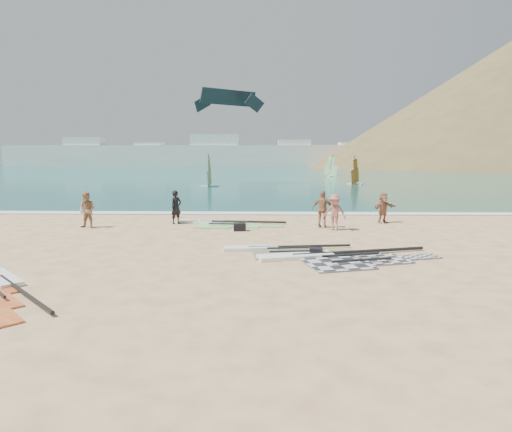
{
  "coord_description": "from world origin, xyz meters",
  "views": [
    {
      "loc": [
        -0.39,
        -13.93,
        3.46
      ],
      "look_at": [
        -0.84,
        4.0,
        1.0
      ],
      "focal_mm": 30.0,
      "sensor_mm": 36.0,
      "label": 1
    }
  ],
  "objects_px": {
    "rig_orange": "(278,251)",
    "beachgoer_left": "(87,210)",
    "gear_bag_far": "(316,252)",
    "beachgoer_right": "(383,208)",
    "beachgoer_mid": "(334,212)",
    "beachgoer_back": "(323,209)",
    "gear_bag_near": "(240,227)",
    "rig_green": "(221,223)",
    "person_wetsuit": "(176,207)",
    "rig_grey": "(336,258)"
  },
  "relations": [
    {
      "from": "rig_orange",
      "to": "gear_bag_near",
      "type": "relative_size",
      "value": 8.68
    },
    {
      "from": "rig_green",
      "to": "gear_bag_near",
      "type": "distance_m",
      "value": 2.22
    },
    {
      "from": "rig_grey",
      "to": "beachgoer_left",
      "type": "relative_size",
      "value": 3.63
    },
    {
      "from": "rig_green",
      "to": "person_wetsuit",
      "type": "distance_m",
      "value": 2.53
    },
    {
      "from": "rig_grey",
      "to": "gear_bag_far",
      "type": "xyz_separation_m",
      "value": [
        -0.62,
        0.58,
        0.09
      ]
    },
    {
      "from": "gear_bag_near",
      "to": "beachgoer_back",
      "type": "relative_size",
      "value": 0.31
    },
    {
      "from": "rig_grey",
      "to": "beachgoer_mid",
      "type": "distance_m",
      "value": 6.06
    },
    {
      "from": "beachgoer_right",
      "to": "gear_bag_far",
      "type": "bearing_deg",
      "value": -150.82
    },
    {
      "from": "gear_bag_far",
      "to": "beachgoer_right",
      "type": "relative_size",
      "value": 0.28
    },
    {
      "from": "beachgoer_mid",
      "to": "beachgoer_back",
      "type": "bearing_deg",
      "value": 145.96
    },
    {
      "from": "gear_bag_near",
      "to": "gear_bag_far",
      "type": "distance_m",
      "value": 5.92
    },
    {
      "from": "rig_grey",
      "to": "gear_bag_far",
      "type": "height_order",
      "value": "gear_bag_far"
    },
    {
      "from": "rig_orange",
      "to": "beachgoer_back",
      "type": "relative_size",
      "value": 2.67
    },
    {
      "from": "rig_grey",
      "to": "person_wetsuit",
      "type": "height_order",
      "value": "person_wetsuit"
    },
    {
      "from": "rig_green",
      "to": "beachgoer_right",
      "type": "xyz_separation_m",
      "value": [
        8.56,
        0.79,
        0.76
      ]
    },
    {
      "from": "beachgoer_mid",
      "to": "beachgoer_right",
      "type": "relative_size",
      "value": 1.08
    },
    {
      "from": "rig_orange",
      "to": "beachgoer_left",
      "type": "height_order",
      "value": "beachgoer_left"
    },
    {
      "from": "person_wetsuit",
      "to": "beachgoer_right",
      "type": "relative_size",
      "value": 1.09
    },
    {
      "from": "beachgoer_left",
      "to": "beachgoer_mid",
      "type": "bearing_deg",
      "value": 7.25
    },
    {
      "from": "person_wetsuit",
      "to": "beachgoer_mid",
      "type": "xyz_separation_m",
      "value": [
        7.98,
        -1.82,
        -0.01
      ]
    },
    {
      "from": "gear_bag_near",
      "to": "gear_bag_far",
      "type": "bearing_deg",
      "value": -59.06
    },
    {
      "from": "beachgoer_mid",
      "to": "gear_bag_far",
      "type": "bearing_deg",
      "value": -80.57
    },
    {
      "from": "beachgoer_mid",
      "to": "beachgoer_back",
      "type": "distance_m",
      "value": 0.89
    },
    {
      "from": "gear_bag_near",
      "to": "beachgoer_left",
      "type": "relative_size",
      "value": 0.32
    },
    {
      "from": "gear_bag_near",
      "to": "beachgoer_left",
      "type": "bearing_deg",
      "value": 175.02
    },
    {
      "from": "gear_bag_near",
      "to": "beachgoer_mid",
      "type": "xyz_separation_m",
      "value": [
        4.52,
        0.28,
        0.69
      ]
    },
    {
      "from": "rig_grey",
      "to": "beachgoer_back",
      "type": "bearing_deg",
      "value": 71.29
    },
    {
      "from": "beachgoer_mid",
      "to": "beachgoer_back",
      "type": "relative_size",
      "value": 0.95
    },
    {
      "from": "rig_green",
      "to": "gear_bag_far",
      "type": "bearing_deg",
      "value": -54.1
    },
    {
      "from": "beachgoer_right",
      "to": "rig_green",
      "type": "bearing_deg",
      "value": 154.09
    },
    {
      "from": "beachgoer_back",
      "to": "beachgoer_right",
      "type": "relative_size",
      "value": 1.14
    },
    {
      "from": "rig_orange",
      "to": "gear_bag_far",
      "type": "xyz_separation_m",
      "value": [
        1.35,
        -0.56,
        0.09
      ]
    },
    {
      "from": "beachgoer_left",
      "to": "beachgoer_back",
      "type": "height_order",
      "value": "beachgoer_back"
    },
    {
      "from": "rig_green",
      "to": "beachgoer_back",
      "type": "distance_m",
      "value": 5.28
    },
    {
      "from": "rig_orange",
      "to": "beachgoer_right",
      "type": "bearing_deg",
      "value": 43.73
    },
    {
      "from": "gear_bag_near",
      "to": "beachgoer_mid",
      "type": "height_order",
      "value": "beachgoer_mid"
    },
    {
      "from": "rig_orange",
      "to": "gear_bag_near",
      "type": "xyz_separation_m",
      "value": [
        -1.69,
        4.52,
        0.13
      ]
    },
    {
      "from": "rig_grey",
      "to": "gear_bag_near",
      "type": "xyz_separation_m",
      "value": [
        -3.67,
        5.66,
        0.13
      ]
    },
    {
      "from": "rig_orange",
      "to": "beachgoer_back",
      "type": "distance_m",
      "value": 6.11
    },
    {
      "from": "gear_bag_near",
      "to": "rig_grey",
      "type": "bearing_deg",
      "value": -57.06
    },
    {
      "from": "gear_bag_near",
      "to": "rig_orange",
      "type": "bearing_deg",
      "value": -69.47
    },
    {
      "from": "rig_green",
      "to": "beachgoer_mid",
      "type": "bearing_deg",
      "value": -10.99
    },
    {
      "from": "gear_bag_near",
      "to": "gear_bag_far",
      "type": "xyz_separation_m",
      "value": [
        3.04,
        -5.08,
        -0.04
      ]
    },
    {
      "from": "beachgoer_back",
      "to": "gear_bag_near",
      "type": "bearing_deg",
      "value": 30.54
    },
    {
      "from": "gear_bag_far",
      "to": "beachgoer_mid",
      "type": "relative_size",
      "value": 0.26
    },
    {
      "from": "rig_orange",
      "to": "person_wetsuit",
      "type": "relative_size",
      "value": 2.8
    },
    {
      "from": "gear_bag_near",
      "to": "person_wetsuit",
      "type": "relative_size",
      "value": 0.32
    },
    {
      "from": "beachgoer_right",
      "to": "beachgoer_mid",
      "type": "bearing_deg",
      "value": -171.73
    },
    {
      "from": "beachgoer_back",
      "to": "rig_grey",
      "type": "bearing_deg",
      "value": 102.75
    },
    {
      "from": "rig_grey",
      "to": "beachgoer_back",
      "type": "height_order",
      "value": "beachgoer_back"
    }
  ]
}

